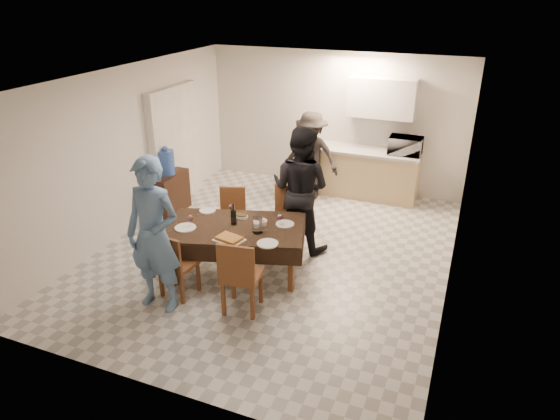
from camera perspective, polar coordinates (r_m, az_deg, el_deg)
The scene contains 33 objects.
floor at distance 7.57m, azimuth -0.58°, elevation -4.84°, with size 5.00×6.00×0.02m, color beige.
ceiling at distance 6.69m, azimuth -0.67°, elevation 14.95°, with size 5.00×6.00×0.02m, color white.
wall_back at distance 9.74m, azimuth 6.23°, elevation 10.07°, with size 5.00×0.02×2.60m, color silver.
wall_front at distance 4.67m, azimuth -14.93°, elevation -7.58°, with size 5.00×0.02×2.60m, color silver.
wall_left at distance 8.26m, azimuth -16.98°, elevation 6.47°, with size 0.02×6.00×2.60m, color silver.
wall_right at distance 6.56m, azimuth 20.02°, elevation 1.36°, with size 0.02×6.00×2.60m, color silver.
stub_partition at distance 9.21m, azimuth -11.85°, elevation 7.21°, with size 0.15×1.40×2.10m, color white.
kitchen_base_cabinet at distance 9.57m, azimuth 8.91°, elevation 4.17°, with size 2.20×0.60×0.86m, color tan.
kitchen_worktop at distance 9.42m, azimuth 9.09°, elevation 6.76°, with size 2.24×0.64×0.05m, color #A9A8A4.
upper_cabinet at distance 9.25m, azimuth 11.55°, elevation 12.45°, with size 1.20×0.34×0.70m, color silver.
dining_table at distance 6.78m, azimuth -5.09°, elevation -2.13°, with size 2.07×1.56×0.72m.
chair_near_left at distance 6.41m, azimuth -12.02°, elevation -5.55°, with size 0.46×0.46×0.49m.
chair_near_right at distance 5.98m, azimuth -4.81°, elevation -6.88°, with size 0.51×0.51×0.54m.
chair_far_left at distance 7.56m, azimuth -5.85°, elevation -0.47°, with size 0.50×0.51×0.47m.
chair_far_right at distance 7.17m, azimuth 0.48°, elevation -0.99°, with size 0.51×0.51×0.55m.
console at distance 8.95m, azimuth -12.54°, elevation 1.91°, with size 0.39×0.77×0.71m, color black.
water_jug at distance 8.76m, azimuth -12.88°, elevation 5.33°, with size 0.28×0.28×0.42m, color blue.
wine_bottle at distance 6.76m, azimuth -5.34°, elevation -0.46°, with size 0.08×0.08×0.31m, color black, non-canonical shape.
water_pitcher at distance 6.54m, azimuth -2.59°, elevation -1.76°, with size 0.14×0.14×0.21m, color white.
savoury_tart at distance 6.41m, azimuth -5.83°, elevation -3.25°, with size 0.36×0.27×0.05m, color #B06D33.
salad_bowl at distance 6.78m, azimuth -2.16°, elevation -1.43°, with size 0.17×0.17×0.06m, color silver.
mushroom_dish at distance 7.00m, azimuth -4.45°, elevation -0.74°, with size 0.18×0.18×0.03m, color silver.
wine_glass_a at distance 6.78m, azimuth -10.24°, elevation -1.26°, with size 0.08×0.08×0.18m, color white, non-canonical shape.
wine_glass_b at distance 6.72m, azimuth 0.02°, elevation -1.13°, with size 0.08×0.08×0.17m, color white, non-canonical shape.
wine_glass_c at distance 7.05m, azimuth -5.50°, elevation 0.09°, with size 0.08×0.08×0.19m, color white, non-canonical shape.
plate_near_left at distance 6.80m, azimuth -10.76°, elevation -2.00°, with size 0.28×0.28×0.02m, color silver.
plate_near_right at distance 6.29m, azimuth -1.42°, elevation -3.86°, with size 0.27×0.27×0.02m, color silver.
plate_far_left at distance 7.26m, azimuth -8.29°, elevation -0.05°, with size 0.23×0.23×0.01m, color silver.
plate_far_right at distance 6.78m, azimuth 0.57°, elevation -1.62°, with size 0.25×0.25×0.01m, color silver.
microwave at distance 9.23m, azimuth 14.15°, elevation 7.15°, with size 0.57×0.39×0.32m, color silver.
person_near at distance 6.12m, azimuth -14.23°, elevation -2.87°, with size 0.71×0.47×1.95m, color #5579A4.
person_far at distance 7.35m, azimuth 2.34°, elevation 2.42°, with size 0.92×0.72×1.90m, color black.
person_kitchen at distance 9.23m, azimuth 3.55°, elevation 6.20°, with size 1.06×0.61×1.63m, color black.
Camera 1 is at (2.52, -6.09, 3.72)m, focal length 32.00 mm.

